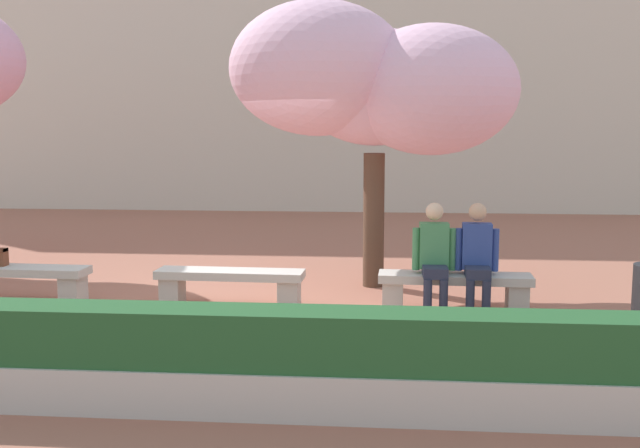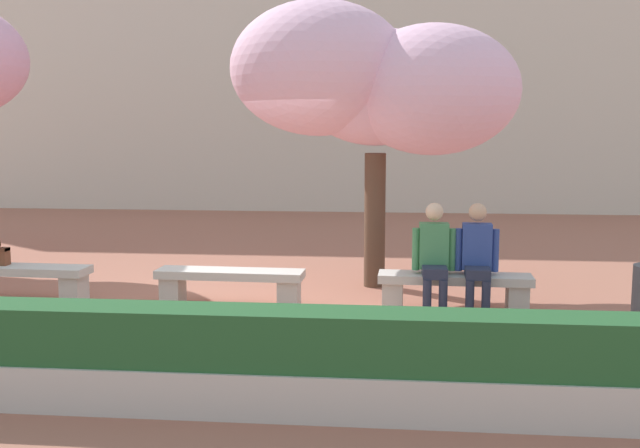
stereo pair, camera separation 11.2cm
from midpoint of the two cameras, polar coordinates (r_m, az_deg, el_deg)
ground_plane at (r=9.24m, az=-6.48°, el=-6.23°), size 100.00×100.00×0.00m
building_facade at (r=21.42m, az=0.59°, el=14.62°), size 28.00×4.00×9.74m
stone_bench_west_end at (r=10.09m, az=-21.67°, el=-3.80°), size 1.81×0.48×0.45m
stone_bench_near_west at (r=9.17m, az=-6.51°, el=-4.39°), size 1.81×0.48×0.45m
stone_bench_center at (r=9.00m, az=10.57°, el=-4.70°), size 1.81×0.48×0.45m
person_seated_left at (r=8.86m, az=9.05°, el=-2.26°), size 0.51×0.68×1.29m
person_seated_right at (r=8.90m, az=12.24°, el=-2.29°), size 0.51×0.69×1.29m
cherry_tree_main at (r=10.05m, az=4.34°, el=10.79°), size 3.80×2.35×3.83m
planter_hedge_foreground at (r=6.05m, az=-13.30°, el=-9.93°), size 10.31×0.50×0.80m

